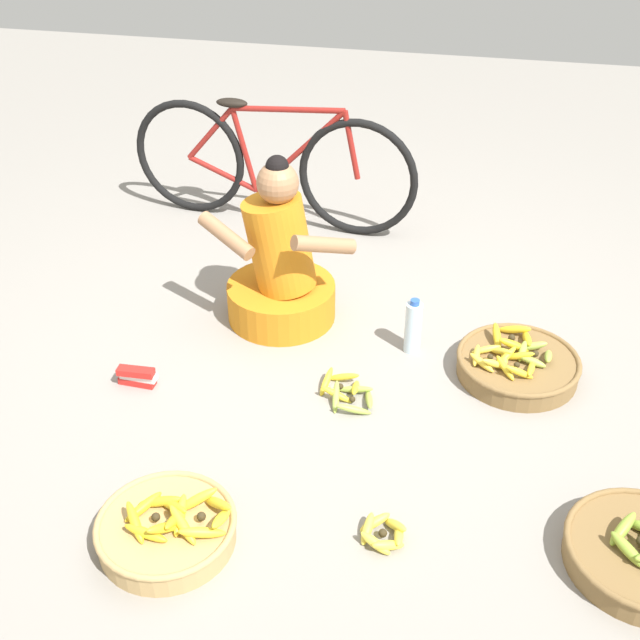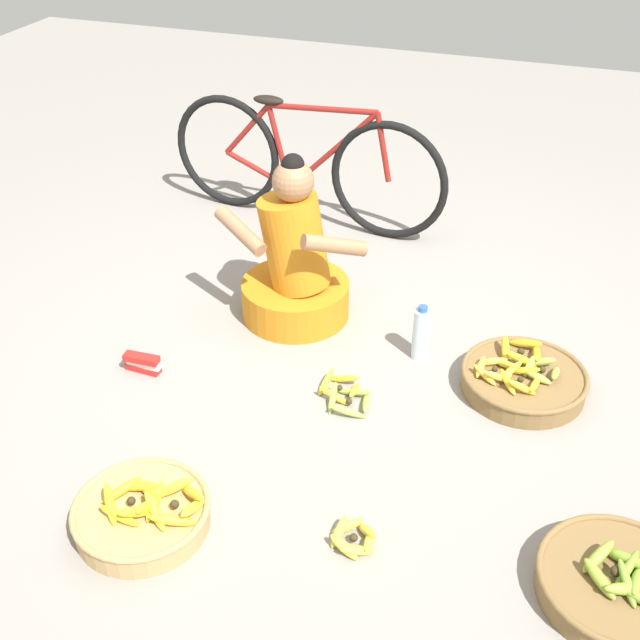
{
  "view_description": "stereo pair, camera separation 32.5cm",
  "coord_description": "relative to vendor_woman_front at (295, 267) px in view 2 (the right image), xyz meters",
  "views": [
    {
      "loc": [
        0.57,
        -2.83,
        2.17
      ],
      "look_at": [
        0.0,
        -0.2,
        0.35
      ],
      "focal_mm": 44.84,
      "sensor_mm": 36.0,
      "label": 1
    },
    {
      "loc": [
        0.89,
        -2.74,
        2.17
      ],
      "look_at": [
        0.0,
        -0.2,
        0.35
      ],
      "focal_mm": 44.84,
      "sensor_mm": 36.0,
      "label": 2
    }
  ],
  "objects": [
    {
      "name": "bicycle_leaning",
      "position": [
        -0.31,
        0.98,
        0.09
      ],
      "size": [
        1.7,
        0.19,
        0.73
      ],
      "color": "black",
      "rests_on": "ground"
    },
    {
      "name": "ground_plane",
      "position": [
        0.3,
        -0.3,
        -0.27
      ],
      "size": [
        10.0,
        10.0,
        0.0
      ],
      "primitive_type": "plane",
      "color": "gray"
    },
    {
      "name": "banana_basket_back_center",
      "position": [
        1.55,
        -1.19,
        -0.21
      ],
      "size": [
        0.53,
        0.53,
        0.17
      ],
      "color": "brown",
      "rests_on": "ground"
    },
    {
      "name": "banana_basket_mid_right",
      "position": [
        1.12,
        -0.23,
        -0.21
      ],
      "size": [
        0.54,
        0.54,
        0.17
      ],
      "color": "brown",
      "rests_on": "ground"
    },
    {
      "name": "packet_carton_stack",
      "position": [
        -0.47,
        -0.65,
        -0.22
      ],
      "size": [
        0.17,
        0.07,
        0.09
      ],
      "color": "red",
      "rests_on": "ground"
    },
    {
      "name": "loose_bananas_front_right",
      "position": [
        0.43,
        -0.54,
        -0.24
      ],
      "size": [
        0.26,
        0.26,
        0.09
      ],
      "color": "#9EB747",
      "rests_on": "ground"
    },
    {
      "name": "vendor_woman_front",
      "position": [
        0.0,
        0.0,
        0.0
      ],
      "size": [
        0.74,
        0.52,
        0.83
      ],
      "color": "orange",
      "rests_on": "ground"
    },
    {
      "name": "water_bottle",
      "position": [
        0.65,
        -0.14,
        -0.14
      ],
      "size": [
        0.08,
        0.08,
        0.27
      ],
      "color": "silver",
      "rests_on": "ground"
    },
    {
      "name": "loose_bananas_front_left",
      "position": [
        0.69,
        -1.26,
        -0.24
      ],
      "size": [
        0.19,
        0.19,
        0.08
      ],
      "color": "yellow",
      "rests_on": "ground"
    },
    {
      "name": "banana_basket_near_bicycle",
      "position": [
        -0.03,
        -1.43,
        -0.21
      ],
      "size": [
        0.48,
        0.48,
        0.18
      ],
      "color": "tan",
      "rests_on": "ground"
    }
  ]
}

